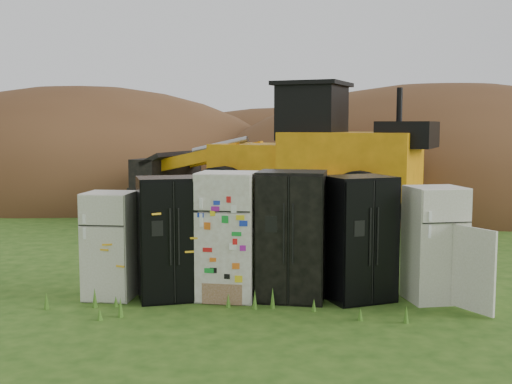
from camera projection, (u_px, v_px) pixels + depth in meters
ground at (269, 298)px, 9.57m from camera, size 120.00×120.00×0.00m
fridge_leftmost at (110, 245)px, 9.56m from camera, size 0.76×0.73×1.59m
fridge_black_side at (171, 238)px, 9.50m from camera, size 1.12×0.99×1.82m
fridge_sticker at (227, 235)px, 9.52m from camera, size 0.93×0.87×1.89m
fridge_dark_mid at (292, 236)px, 9.46m from camera, size 1.08×0.92×1.91m
fridge_black_right at (359, 238)px, 9.44m from camera, size 1.14×1.06×1.84m
fridge_open_door at (435, 244)px, 9.39m from camera, size 0.89×0.85×1.69m
wheel_loader at (278, 156)px, 16.15m from camera, size 8.07×5.55×3.62m
dirt_mound_right at (444, 201)px, 21.83m from camera, size 17.22×12.62×7.96m
dirt_mound_left at (82, 194)px, 23.92m from camera, size 16.53×12.40×8.02m
dirt_mound_back at (290, 186)px, 27.01m from camera, size 16.91×11.27×6.62m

